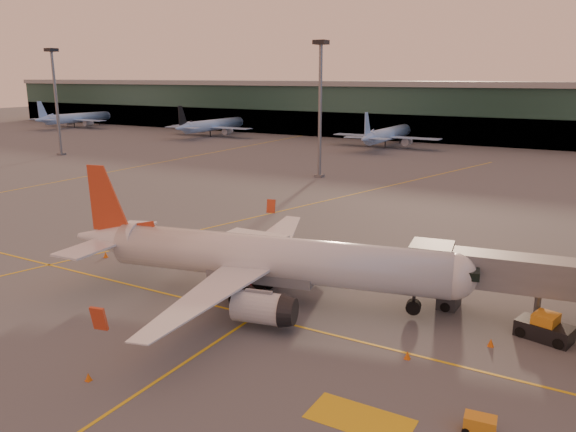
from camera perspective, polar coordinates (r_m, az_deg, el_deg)
The scene contains 16 objects.
ground at distance 46.10m, azimuth -12.08°, elevation -10.83°, with size 600.00×600.00×0.00m, color #4C4F54.
taxi_markings at distance 85.48m, azimuth 4.27°, elevation 1.06°, with size 100.12×173.00×0.01m.
terminal at distance 175.15m, azimuth 20.77°, elevation 9.75°, with size 400.00×20.00×17.60m.
mast_west_far at distance 150.57m, azimuth -22.54°, elevation 11.37°, with size 2.40×2.40×25.60m.
mast_west_near at distance 108.29m, azimuth 3.29°, elevation 11.75°, with size 2.40×2.40×25.60m.
distant_aircraft_row at distance 150.97m, azimuth 23.02°, elevation 5.64°, with size 350.00×34.00×13.00m.
main_airplane at distance 49.14m, azimuth -2.80°, elevation -4.40°, with size 36.60×33.28×11.14m.
jet_bridge at distance 48.20m, azimuth 25.75°, elevation -5.96°, with size 21.39×6.26×5.62m.
catering_truck at distance 53.50m, azimuth -3.22°, elevation -3.96°, with size 6.03×2.81×4.63m.
gpu_cart at distance 34.54m, azimuth 18.91°, elevation -19.47°, with size 1.86×1.24×1.03m.
pushback_tug at distance 46.81m, azimuth 24.60°, elevation -10.37°, with size 4.28×2.97×2.00m.
cone_nose at distance 44.38m, azimuth 19.91°, elevation -12.00°, with size 0.48×0.48×0.61m.
cone_tail at distance 64.10m, azimuth -18.04°, elevation -3.76°, with size 0.51×0.51×0.64m.
cone_wing_right at distance 39.83m, azimuth -19.62°, elevation -15.14°, with size 0.44×0.44×0.56m.
cone_wing_left at distance 64.29m, azimuth 6.02°, elevation -3.15°, with size 0.38×0.38×0.49m.
cone_fwd at distance 41.04m, azimuth 12.04°, elevation -13.66°, with size 0.46×0.46×0.59m.
Camera 1 is at (28.58, -30.69, 19.14)m, focal length 35.00 mm.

